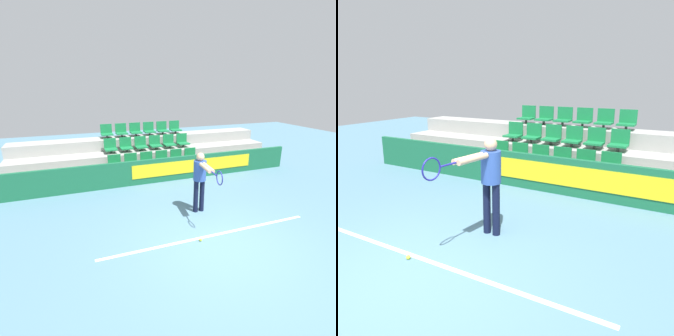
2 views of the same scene
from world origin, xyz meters
TOP-DOWN VIEW (x-y plane):
  - ground_plane at (0.00, 0.00)m, footprint 30.00×30.00m
  - court_baseline at (0.00, 0.36)m, footprint 5.29×0.08m
  - barrier_wall at (0.04, 4.11)m, footprint 10.70×0.14m
  - bleacher_tier_front at (0.00, 4.62)m, footprint 10.30×0.86m
  - bleacher_tier_middle at (0.00, 5.48)m, footprint 10.30×0.86m
  - bleacher_tier_back at (0.00, 6.34)m, footprint 10.30×0.86m
  - stadium_chair_0 at (-1.49, 4.74)m, footprint 0.46×0.42m
  - stadium_chair_1 at (-0.89, 4.74)m, footprint 0.46×0.42m
  - stadium_chair_2 at (-0.30, 4.74)m, footprint 0.46×0.42m
  - stadium_chair_3 at (0.30, 4.74)m, footprint 0.46×0.42m
  - stadium_chair_4 at (0.89, 4.74)m, footprint 0.46×0.42m
  - stadium_chair_5 at (1.49, 4.74)m, footprint 0.46×0.42m
  - stadium_chair_6 at (-1.49, 5.60)m, footprint 0.46×0.42m
  - stadium_chair_7 at (-0.89, 5.60)m, footprint 0.46×0.42m
  - stadium_chair_8 at (-0.30, 5.60)m, footprint 0.46×0.42m
  - stadium_chair_9 at (0.30, 5.60)m, footprint 0.46×0.42m
  - stadium_chair_10 at (0.89, 5.60)m, footprint 0.46×0.42m
  - stadium_chair_11 at (1.49, 5.60)m, footprint 0.46×0.42m
  - stadium_chair_12 at (-1.49, 6.45)m, footprint 0.46×0.42m
  - stadium_chair_13 at (-0.89, 6.45)m, footprint 0.46×0.42m
  - stadium_chair_14 at (-0.30, 6.45)m, footprint 0.46×0.42m
  - stadium_chair_15 at (0.30, 6.45)m, footprint 0.46×0.42m
  - stadium_chair_16 at (0.89, 6.45)m, footprint 0.46×0.42m
  - stadium_chair_17 at (1.49, 6.45)m, footprint 0.46×0.42m
  - tennis_player at (0.25, 1.52)m, footprint 0.35×1.56m
  - tennis_ball at (-0.35, 0.25)m, footprint 0.07×0.07m

SIDE VIEW (x-z plane):
  - ground_plane at x=0.00m, z-range 0.00..0.00m
  - court_baseline at x=0.00m, z-range 0.00..0.01m
  - tennis_ball at x=-0.35m, z-range 0.00..0.07m
  - bleacher_tier_front at x=0.00m, z-range 0.00..0.42m
  - bleacher_tier_middle at x=0.00m, z-range 0.00..0.85m
  - barrier_wall at x=0.04m, z-range 0.00..0.87m
  - bleacher_tier_back at x=0.00m, z-range 0.00..1.27m
  - stadium_chair_0 at x=-1.49m, z-range 0.38..0.92m
  - stadium_chair_1 at x=-0.89m, z-range 0.38..0.92m
  - stadium_chair_2 at x=-0.30m, z-range 0.38..0.92m
  - stadium_chair_3 at x=0.30m, z-range 0.38..0.92m
  - stadium_chair_4 at x=0.89m, z-range 0.38..0.92m
  - stadium_chair_5 at x=1.49m, z-range 0.38..0.92m
  - tennis_player at x=0.25m, z-range 0.21..1.88m
  - stadium_chair_6 at x=-1.49m, z-range 0.81..1.35m
  - stadium_chair_7 at x=-0.89m, z-range 0.81..1.35m
  - stadium_chair_8 at x=-0.30m, z-range 0.81..1.35m
  - stadium_chair_9 at x=0.30m, z-range 0.81..1.35m
  - stadium_chair_10 at x=0.89m, z-range 0.81..1.35m
  - stadium_chair_11 at x=1.49m, z-range 0.81..1.35m
  - stadium_chair_12 at x=-1.49m, z-range 1.23..1.77m
  - stadium_chair_13 at x=-0.89m, z-range 1.23..1.77m
  - stadium_chair_14 at x=-0.30m, z-range 1.23..1.77m
  - stadium_chair_15 at x=0.30m, z-range 1.23..1.77m
  - stadium_chair_16 at x=0.89m, z-range 1.23..1.77m
  - stadium_chair_17 at x=1.49m, z-range 1.23..1.77m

